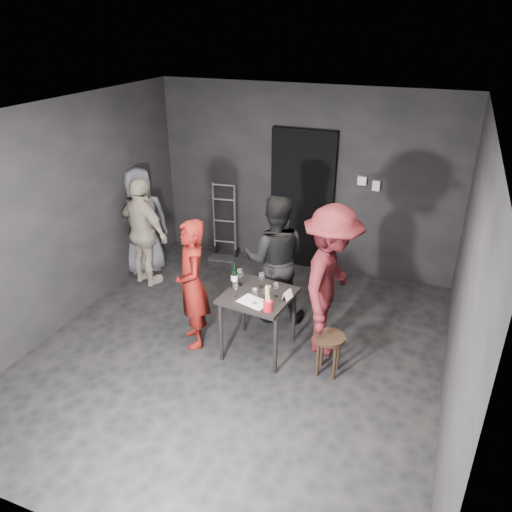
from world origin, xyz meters
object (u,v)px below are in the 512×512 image
at_px(stool, 329,344).
at_px(bystander_cream, 143,230).
at_px(hand_truck, 224,244).
at_px(server_red, 192,283).
at_px(tasting_table, 258,302).
at_px(man_maroon, 331,269).
at_px(wine_bottle, 234,278).
at_px(bystander_grey, 141,218).
at_px(breadstick_cup, 268,299).
at_px(woman_black, 275,253).

distance_m(stool, bystander_cream, 3.15).
bearing_deg(hand_truck, server_red, -82.02).
height_order(tasting_table, bystander_cream, bystander_cream).
bearing_deg(man_maroon, tasting_table, 115.25).
distance_m(tasting_table, server_red, 0.78).
xyz_separation_m(hand_truck, wine_bottle, (1.11, -2.06, 0.65)).
bearing_deg(bystander_cream, stool, 177.41).
bearing_deg(wine_bottle, tasting_table, -9.10).
distance_m(bystander_grey, wine_bottle, 2.37).
height_order(stool, breadstick_cup, breadstick_cup).
distance_m(bystander_cream, bystander_grey, 0.41).
bearing_deg(hand_truck, tasting_table, -64.55).
bearing_deg(stool, tasting_table, 173.51).
xyz_separation_m(woman_black, wine_bottle, (-0.23, -0.71, -0.03)).
height_order(tasting_table, wine_bottle, wine_bottle).
xyz_separation_m(wine_bottle, breadstick_cup, (0.52, -0.33, 0.02)).
relative_size(server_red, bystander_cream, 0.97).
height_order(man_maroon, breadstick_cup, man_maroon).
bearing_deg(breadstick_cup, woman_black, 105.75).
xyz_separation_m(man_maroon, breadstick_cup, (-0.51, -0.62, -0.15)).
relative_size(tasting_table, bystander_cream, 0.46).
relative_size(bystander_grey, breadstick_cup, 5.51).
distance_m(hand_truck, bystander_cream, 1.49).
height_order(tasting_table, server_red, server_red).
bearing_deg(tasting_table, man_maroon, 25.12).
bearing_deg(tasting_table, bystander_cream, 155.90).
relative_size(stool, wine_bottle, 1.50).
bearing_deg(breadstick_cup, server_red, 170.50).
bearing_deg(stool, wine_bottle, 172.80).
relative_size(server_red, man_maroon, 0.77).
distance_m(stool, server_red, 1.66).
bearing_deg(bystander_grey, tasting_table, 108.72).
bearing_deg(woman_black, server_red, 36.80).
distance_m(server_red, woman_black, 1.11).
distance_m(stool, bystander_grey, 3.50).
bearing_deg(server_red, tasting_table, 60.80).
bearing_deg(tasting_table, bystander_grey, 151.62).
xyz_separation_m(hand_truck, stool, (2.26, -2.21, 0.15)).
bearing_deg(wine_bottle, breadstick_cup, -32.14).
height_order(hand_truck, bystander_grey, bystander_grey).
distance_m(bystander_cream, breadstick_cup, 2.61).
bearing_deg(server_red, man_maroon, 69.16).
distance_m(man_maroon, breadstick_cup, 0.81).
bearing_deg(wine_bottle, woman_black, 71.90).
relative_size(hand_truck, tasting_table, 1.62).
bearing_deg(bystander_cream, server_red, 158.43).
distance_m(stool, breadstick_cup, 0.84).
bearing_deg(stool, man_maroon, 106.46).
bearing_deg(wine_bottle, stool, -7.20).
xyz_separation_m(hand_truck, server_red, (0.66, -2.23, 0.58)).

